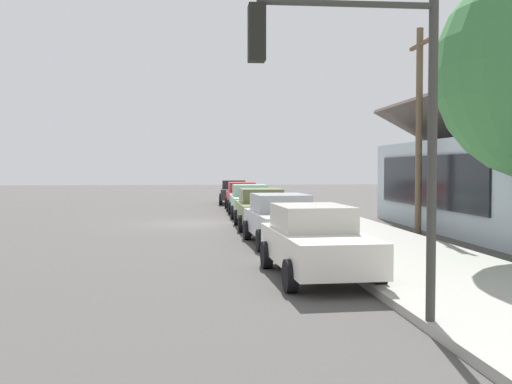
# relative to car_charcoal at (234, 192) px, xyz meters

# --- Properties ---
(ground_plane) EXTENTS (120.00, 120.00, 0.00)m
(ground_plane) POSITION_rel_car_charcoal_xyz_m (14.35, -2.61, -0.81)
(ground_plane) COLOR #4C4947
(sidewalk_curb) EXTENTS (60.00, 4.20, 0.16)m
(sidewalk_curb) POSITION_rel_car_charcoal_xyz_m (14.35, 2.99, -0.73)
(sidewalk_curb) COLOR #A3A099
(sidewalk_curb) RESTS_ON ground
(car_charcoal) EXTENTS (4.39, 2.12, 1.59)m
(car_charcoal) POSITION_rel_car_charcoal_xyz_m (0.00, 0.00, 0.00)
(car_charcoal) COLOR #2D3035
(car_charcoal) RESTS_ON ground
(car_cherry) EXTENTS (4.60, 1.94, 1.59)m
(car_cherry) POSITION_rel_car_charcoal_xyz_m (5.65, 0.15, 0.00)
(car_cherry) COLOR red
(car_cherry) RESTS_ON ground
(car_seafoam) EXTENTS (4.82, 2.12, 1.59)m
(car_seafoam) POSITION_rel_car_charcoal_xyz_m (10.78, 0.17, 0.00)
(car_seafoam) COLOR #9ED1BC
(car_seafoam) RESTS_ON ground
(car_olive) EXTENTS (4.60, 2.09, 1.59)m
(car_olive) POSITION_rel_car_charcoal_xyz_m (16.55, 0.12, 0.00)
(car_olive) COLOR olive
(car_olive) RESTS_ON ground
(car_silver) EXTENTS (4.76, 2.28, 1.59)m
(car_silver) POSITION_rel_car_charcoal_xyz_m (21.72, 0.22, 0.00)
(car_silver) COLOR silver
(car_silver) RESTS_ON ground
(car_ivory) EXTENTS (4.64, 2.16, 1.59)m
(car_ivory) POSITION_rel_car_charcoal_xyz_m (27.44, 0.15, 0.00)
(car_ivory) COLOR silver
(car_ivory) RESTS_ON ground
(storefront_building) EXTENTS (13.18, 6.49, 5.28)m
(storefront_building) POSITION_rel_car_charcoal_xyz_m (18.42, 9.38, 1.08)
(storefront_building) COLOR #ADBCC6
(storefront_building) RESTS_ON ground
(traffic_light_main) EXTENTS (0.37, 2.79, 5.20)m
(traffic_light_main) POSITION_rel_car_charcoal_xyz_m (31.94, -0.07, 2.68)
(traffic_light_main) COLOR #383833
(traffic_light_main) RESTS_ON ground
(utility_pole_wooden) EXTENTS (1.80, 0.24, 7.50)m
(utility_pole_wooden) POSITION_rel_car_charcoal_xyz_m (19.36, 5.59, 3.12)
(utility_pole_wooden) COLOR brown
(utility_pole_wooden) RESTS_ON ground
(fire_hydrant_red) EXTENTS (0.22, 0.22, 0.71)m
(fire_hydrant_red) POSITION_rel_car_charcoal_xyz_m (2.20, 1.59, -0.32)
(fire_hydrant_red) COLOR red
(fire_hydrant_red) RESTS_ON sidewalk_curb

